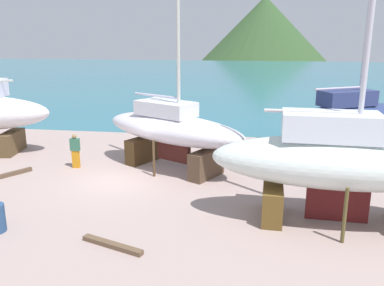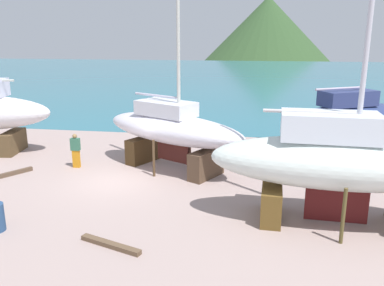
% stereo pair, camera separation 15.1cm
% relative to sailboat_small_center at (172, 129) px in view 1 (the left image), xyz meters
% --- Properties ---
extents(ground_plane, '(49.79, 49.79, 0.00)m').
position_rel_sailboat_small_center_xyz_m(ground_plane, '(-2.11, -5.40, -2.00)').
color(ground_plane, '#A48D87').
extents(sea_water, '(163.79, 83.01, 0.01)m').
position_rel_sailboat_small_center_xyz_m(sea_water, '(-2.11, 48.55, -2.00)').
color(sea_water, '#2A6F82').
rests_on(sea_water, ground).
extents(headland_hill, '(80.10, 80.10, 39.89)m').
position_rel_sailboat_small_center_xyz_m(headland_hill, '(6.88, 133.13, -2.00)').
color(headland_hill, '#324F2A').
rests_on(headland_hill, ground).
extents(sailboat_small_center, '(8.22, 5.99, 12.33)m').
position_rel_sailboat_small_center_xyz_m(sailboat_small_center, '(0.00, 0.00, 0.00)').
color(sailboat_small_center, brown).
rests_on(sailboat_small_center, ground).
extents(sailboat_large_starboard, '(8.91, 3.00, 14.37)m').
position_rel_sailboat_small_center_xyz_m(sailboat_large_starboard, '(6.80, -4.96, 0.24)').
color(sailboat_large_starboard, brown).
rests_on(sailboat_large_starboard, ground).
extents(sailboat_far_slipway, '(7.96, 5.69, 12.37)m').
position_rel_sailboat_small_center_xyz_m(sailboat_far_slipway, '(8.83, 2.84, 0.21)').
color(sailboat_far_slipway, brown).
rests_on(sailboat_far_slipway, ground).
extents(worker, '(0.44, 0.24, 1.71)m').
position_rel_sailboat_small_center_xyz_m(worker, '(-4.76, -0.55, -1.11)').
color(worker, orange).
rests_on(worker, ground).
extents(timber_plank_near, '(2.16, 0.96, 0.15)m').
position_rel_sailboat_small_center_xyz_m(timber_plank_near, '(-0.34, -7.78, -1.93)').
color(timber_plank_near, brown).
rests_on(timber_plank_near, ground).
extents(timber_long_aft, '(1.37, 2.05, 0.19)m').
position_rel_sailboat_small_center_xyz_m(timber_long_aft, '(-7.34, -2.32, -1.90)').
color(timber_long_aft, brown).
rests_on(timber_long_aft, ground).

